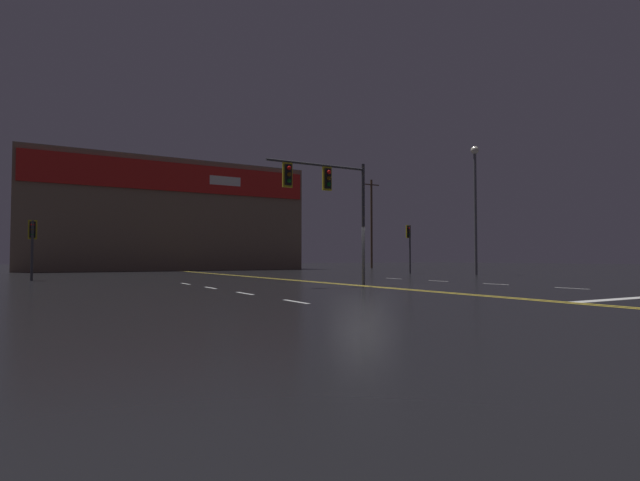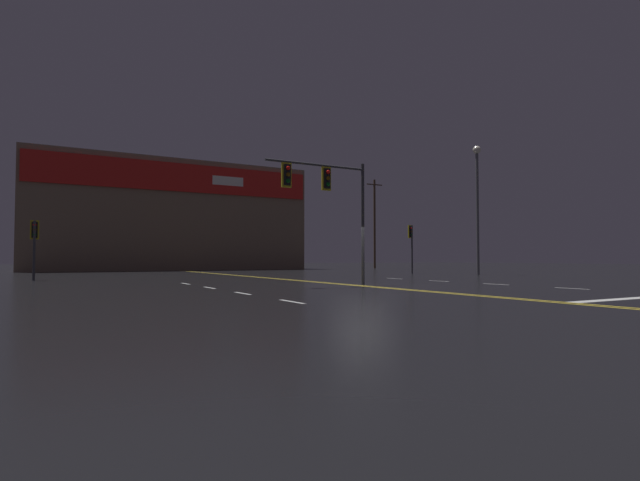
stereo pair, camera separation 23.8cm
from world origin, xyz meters
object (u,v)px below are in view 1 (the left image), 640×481
(streetlight_near_left, at_px, (475,192))
(traffic_signal_corner_northeast, at_px, (409,238))
(traffic_signal_median, at_px, (326,189))
(traffic_signal_corner_northwest, at_px, (32,236))

(streetlight_near_left, bearing_deg, traffic_signal_corner_northeast, 112.59)
(traffic_signal_median, height_order, traffic_signal_corner_northwest, traffic_signal_median)
(traffic_signal_corner_northeast, relative_size, traffic_signal_corner_northwest, 1.19)
(traffic_signal_corner_northeast, xyz_separation_m, streetlight_near_left, (2.00, -4.82, 3.12))
(traffic_signal_median, distance_m, traffic_signal_corner_northeast, 18.93)
(streetlight_near_left, bearing_deg, traffic_signal_median, -156.64)
(traffic_signal_median, xyz_separation_m, traffic_signal_corner_northeast, (14.60, 11.99, -1.28))
(traffic_signal_median, relative_size, traffic_signal_corner_northwest, 1.68)
(traffic_signal_corner_northwest, height_order, streetlight_near_left, streetlight_near_left)
(traffic_signal_corner_northwest, relative_size, streetlight_near_left, 0.34)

